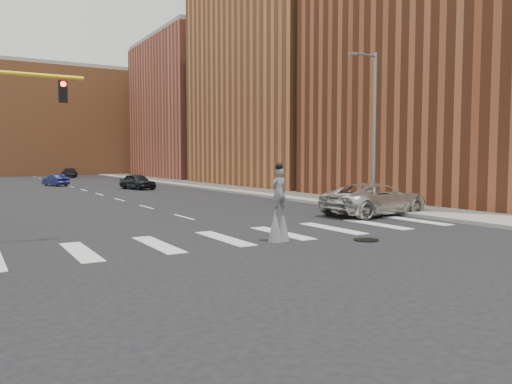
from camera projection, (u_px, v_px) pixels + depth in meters
name	position (u px, v px, depth m)	size (l,w,h in m)	color
ground_plane	(267.00, 240.00, 18.37)	(160.00, 160.00, 0.00)	black
sidewalk_right	(240.00, 189.00, 46.18)	(5.00, 90.00, 0.18)	gray
manhole	(366.00, 240.00, 18.17)	(0.90, 0.90, 0.04)	black
building_near	(470.00, 46.00, 35.63)	(16.00, 20.00, 22.00)	brown
building_mid	(294.00, 75.00, 54.46)	(16.00, 22.00, 24.00)	#B06537
building_far	(202.00, 111.00, 75.21)	(16.00, 22.00, 20.00)	#B45842
building_backdrop	(63.00, 123.00, 87.78)	(26.00, 14.00, 18.00)	#B06537
streetlight	(373.00, 125.00, 28.71)	(2.05, 0.20, 9.00)	slate
stilt_performer	(279.00, 211.00, 17.89)	(0.84, 0.53, 2.83)	#342415
suv_crossing	(375.00, 199.00, 26.11)	(2.80, 6.07, 1.69)	beige
car_near	(137.00, 182.00, 47.05)	(1.73, 4.30, 1.46)	black
car_mid	(56.00, 180.00, 52.68)	(1.29, 3.70, 1.22)	#151A4B
car_far	(69.00, 173.00, 74.00)	(1.94, 4.78, 1.39)	black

